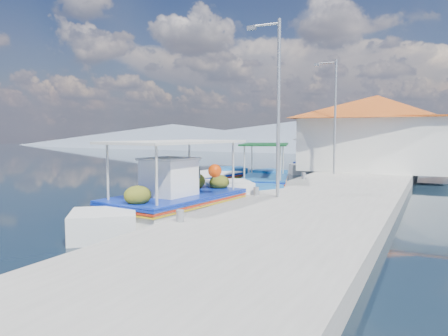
% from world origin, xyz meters
% --- Properties ---
extents(ground, '(160.00, 160.00, 0.00)m').
position_xyz_m(ground, '(0.00, 0.00, 0.00)').
color(ground, black).
rests_on(ground, ground).
extents(quay, '(5.00, 44.00, 0.50)m').
position_xyz_m(quay, '(5.90, 6.00, 0.25)').
color(quay, '#A9A59E').
rests_on(quay, ground).
extents(bollards, '(0.20, 17.20, 0.30)m').
position_xyz_m(bollards, '(3.80, 5.25, 0.65)').
color(bollards, '#A5A8AD').
rests_on(bollards, quay).
extents(main_caique, '(2.98, 8.23, 2.73)m').
position_xyz_m(main_caique, '(2.18, -0.61, 0.52)').
color(main_caique, white).
rests_on(main_caique, ground).
extents(caique_green_canopy, '(3.15, 6.28, 2.45)m').
position_xyz_m(caique_green_canopy, '(2.53, 6.32, 0.37)').
color(caique_green_canopy, '#19589B').
rests_on(caique_green_canopy, ground).
extents(caique_blue_hull, '(2.42, 6.67, 1.19)m').
position_xyz_m(caique_blue_hull, '(-0.25, 5.60, 0.32)').
color(caique_blue_hull, '#19589B').
rests_on(caique_blue_hull, ground).
extents(caique_far, '(3.49, 6.87, 2.52)m').
position_xyz_m(caique_far, '(2.39, 17.56, 0.47)').
color(caique_far, white).
rests_on(caique_far, ground).
extents(harbor_building, '(10.49, 10.49, 4.40)m').
position_xyz_m(harbor_building, '(6.20, 15.00, 2.78)').
color(harbor_building, white).
rests_on(harbor_building, quay).
extents(lamp_post_near, '(1.21, 0.14, 6.00)m').
position_xyz_m(lamp_post_near, '(4.51, 2.00, 3.85)').
color(lamp_post_near, '#A5A8AD').
rests_on(lamp_post_near, quay).
extents(lamp_post_far, '(1.21, 0.14, 6.00)m').
position_xyz_m(lamp_post_far, '(4.51, 11.00, 3.85)').
color(lamp_post_far, '#A5A8AD').
rests_on(lamp_post_far, quay).
extents(mountain_ridge, '(171.40, 96.00, 5.50)m').
position_xyz_m(mountain_ridge, '(6.54, 56.00, 2.04)').
color(mountain_ridge, slate).
rests_on(mountain_ridge, ground).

